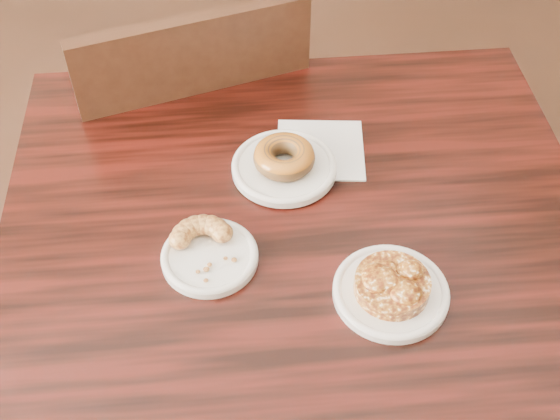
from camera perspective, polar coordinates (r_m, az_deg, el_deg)
name	(u,v)px	position (r m, az deg, el deg)	size (l,w,h in m)	color
floor	(346,380)	(1.78, 5.40, -13.59)	(5.00, 5.00, 0.00)	black
cafe_table	(299,370)	(1.36, 1.53, -12.85)	(0.92, 0.92, 0.75)	black
chair_far	(185,142)	(1.66, -7.74, 5.49)	(0.47, 0.47, 0.90)	black
napkin	(320,149)	(1.19, 3.30, 4.93)	(0.14, 0.14, 0.00)	white
plate_donut	(284,167)	(1.14, 0.34, 3.48)	(0.17, 0.17, 0.01)	white
plate_cruller	(210,257)	(1.03, -5.73, -3.83)	(0.14, 0.14, 0.01)	white
plate_fritter	(391,292)	(1.00, 8.98, -6.64)	(0.16, 0.16, 0.01)	white
glazed_donut	(284,157)	(1.13, 0.34, 4.33)	(0.10, 0.10, 0.04)	brown
apple_fritter	(393,283)	(0.98, 9.14, -5.85)	(0.15, 0.15, 0.03)	#3E1506
cruller_fragment	(209,248)	(1.01, -5.82, -3.10)	(0.11, 0.11, 0.03)	#603013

